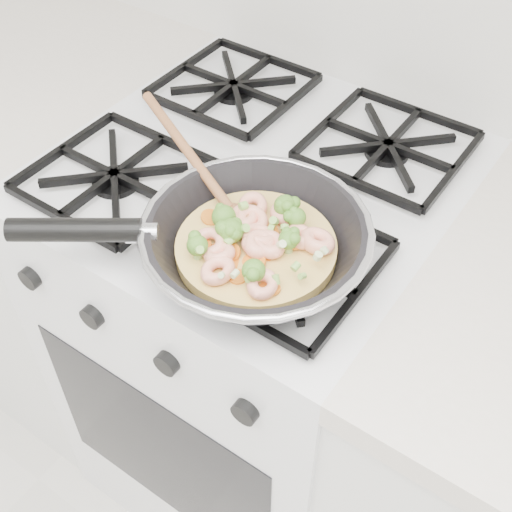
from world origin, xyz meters
The scene contains 2 objects.
stove centered at (0.00, 1.70, 0.46)m, with size 0.60×0.60×0.92m.
skillet centered at (0.12, 1.52, 0.96)m, with size 0.42×0.34×0.09m.
Camera 1 is at (0.47, 1.04, 1.55)m, focal length 46.93 mm.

